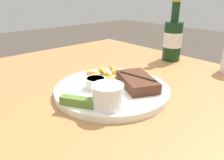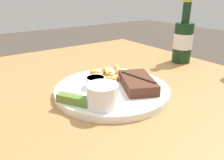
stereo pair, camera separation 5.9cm
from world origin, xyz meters
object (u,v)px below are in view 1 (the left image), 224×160
fork_utensil (98,77)px  pickle_spear (78,101)px  beer_bottle (173,39)px  dipping_sauce_cup (96,82)px  steak_portion (137,81)px  dinner_plate (112,90)px  coleslaw_cup (108,94)px

fork_utensil → pickle_spear: bearing=-41.6°
fork_utensil → beer_bottle: 0.38m
pickle_spear → beer_bottle: size_ratio=0.34×
pickle_spear → dipping_sauce_cup: bearing=119.5°
beer_bottle → dipping_sauce_cup: bearing=-83.0°
steak_portion → dipping_sauce_cup: bearing=-125.3°
dipping_sauce_cup → fork_utensil: (-0.06, 0.05, -0.01)m
pickle_spear → beer_bottle: (-0.10, 0.52, 0.06)m
dipping_sauce_cup → pickle_spear: (0.05, -0.09, -0.01)m
fork_utensil → beer_bottle: beer_bottle is taller
fork_utensil → dipping_sauce_cup: bearing=-31.9°
fork_utensil → dinner_plate: bearing=0.0°
dinner_plate → steak_portion: bearing=52.6°
dinner_plate → fork_utensil: fork_utensil is taller
coleslaw_cup → dipping_sauce_cup: (-0.10, 0.04, -0.01)m
beer_bottle → coleslaw_cup: bearing=-72.1°
dinner_plate → fork_utensil: 0.08m
coleslaw_cup → beer_bottle: beer_bottle is taller
dinner_plate → steak_portion: size_ratio=1.98×
dinner_plate → coleslaw_cup: (0.08, -0.08, 0.04)m
coleslaw_cup → pickle_spear: 0.07m
dipping_sauce_cup → dinner_plate: bearing=58.0°
steak_portion → fork_utensil: steak_portion is taller
steak_portion → coleslaw_cup: (0.03, -0.14, 0.02)m
coleslaw_cup → pickle_spear: (-0.05, -0.05, -0.02)m
steak_portion → beer_bottle: bearing=109.4°
dinner_plate → pickle_spear: (0.03, -0.13, 0.02)m
dinner_plate → pickle_spear: pickle_spear is taller
dinner_plate → beer_bottle: 0.41m
steak_portion → fork_utensil: bearing=-162.8°
dinner_plate → fork_utensil: size_ratio=2.35×
pickle_spear → fork_utensil: bearing=126.8°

